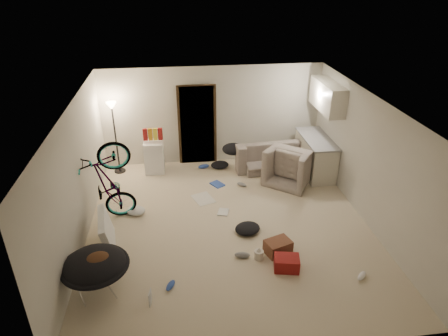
{
  "coord_description": "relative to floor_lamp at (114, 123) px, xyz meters",
  "views": [
    {
      "loc": [
        -0.95,
        -6.53,
        4.66
      ],
      "look_at": [
        -0.02,
        0.6,
        0.98
      ],
      "focal_mm": 32.0,
      "sensor_mm": 36.0,
      "label": 1
    }
  ],
  "objects": [
    {
      "name": "book_asset",
      "position": [
        0.9,
        -4.64,
        -1.3
      ],
      "size": [
        0.27,
        0.21,
        0.02
      ],
      "primitive_type": "imported",
      "rotation": [
        0.0,
        0.0,
        1.39
      ],
      "color": "maroon",
      "rests_on": "floor"
    },
    {
      "name": "shoe_3",
      "position": [
        2.5,
        -3.67,
        -1.26
      ],
      "size": [
        0.3,
        0.17,
        0.1
      ],
      "primitive_type": "ellipsoid",
      "rotation": [
        0.0,
        0.0,
        -0.2
      ],
      "color": "slate",
      "rests_on": "floor"
    },
    {
      "name": "shoe_0",
      "position": [
        2.11,
        -0.1,
        -1.25
      ],
      "size": [
        0.31,
        0.18,
        0.11
      ],
      "primitive_type": "ellipsoid",
      "rotation": [
        0.0,
        0.0,
        0.24
      ],
      "color": "#3051B0",
      "rests_on": "floor"
    },
    {
      "name": "clothes_lump_a",
      "position": [
        2.72,
        -2.93,
        -1.23
      ],
      "size": [
        0.63,
        0.58,
        0.16
      ],
      "primitive_type": "ellipsoid",
      "rotation": [
        0.0,
        0.0,
        0.38
      ],
      "color": "black",
      "rests_on": "floor"
    },
    {
      "name": "sofa",
      "position": [
        3.8,
        -0.2,
        -1.04
      ],
      "size": [
        1.9,
        0.85,
        0.54
      ],
      "primitive_type": "imported",
      "rotation": [
        0.0,
        0.0,
        3.21
      ],
      "color": "#39413A",
      "rests_on": "floor"
    },
    {
      "name": "drink_case_a",
      "position": [
        3.15,
        -3.62,
        -1.18
      ],
      "size": [
        0.53,
        0.45,
        0.26
      ],
      "primitive_type": "cube",
      "rotation": [
        0.0,
        0.0,
        0.34
      ],
      "color": "brown",
      "rests_on": "floor"
    },
    {
      "name": "mini_fridge",
      "position": [
        0.88,
        -0.1,
        -0.91
      ],
      "size": [
        0.48,
        0.48,
        0.8
      ],
      "primitive_type": "cube",
      "rotation": [
        0.0,
        0.0,
        -0.01
      ],
      "color": "white",
      "rests_on": "floor"
    },
    {
      "name": "wall_front",
      "position": [
        2.4,
        -5.66,
        -0.06
      ],
      "size": [
        5.5,
        0.02,
        2.5
      ],
      "primitive_type": "cube",
      "color": "beige",
      "rests_on": "floor"
    },
    {
      "name": "book_blue",
      "position": [
        2.35,
        -1.0,
        -1.29
      ],
      "size": [
        0.37,
        0.39,
        0.03
      ],
      "primitive_type": "cube",
      "rotation": [
        0.0,
        0.0,
        0.56
      ],
      "color": "#3051B0",
      "rests_on": "floor"
    },
    {
      "name": "door_trim",
      "position": [
        2.0,
        0.29,
        -0.29
      ],
      "size": [
        0.97,
        0.04,
        2.1
      ],
      "primitive_type": "cube",
      "color": "black",
      "rests_on": "floor"
    },
    {
      "name": "hoodie",
      "position": [
        0.15,
        -4.24,
        -0.66
      ],
      "size": [
        0.59,
        0.55,
        0.22
      ],
      "primitive_type": "ellipsoid",
      "rotation": [
        0.0,
        0.0,
        0.37
      ],
      "color": "#492B19",
      "rests_on": "saucer_chair"
    },
    {
      "name": "drink_case_b",
      "position": [
        3.19,
        -4.06,
        -1.19
      ],
      "size": [
        0.47,
        0.39,
        0.24
      ],
      "primitive_type": "cube",
      "rotation": [
        0.0,
        0.0,
        -0.2
      ],
      "color": "maroon",
      "rests_on": "floor"
    },
    {
      "name": "floor_lamp",
      "position": [
        0.0,
        0.0,
        0.0
      ],
      "size": [
        0.28,
        0.28,
        1.81
      ],
      "color": "black",
      "rests_on": "floor"
    },
    {
      "name": "snack_box_0",
      "position": [
        0.71,
        -0.1,
        -0.31
      ],
      "size": [
        0.11,
        0.09,
        0.3
      ],
      "primitive_type": "cube",
      "rotation": [
        0.0,
        0.0,
        0.23
      ],
      "color": "maroon",
      "rests_on": "mini_fridge"
    },
    {
      "name": "book_white",
      "position": [
        2.34,
        -2.2,
        -1.29
      ],
      "size": [
        0.28,
        0.32,
        0.03
      ],
      "primitive_type": "cube",
      "rotation": [
        0.0,
        0.0,
        -0.29
      ],
      "color": "silver",
      "rests_on": "floor"
    },
    {
      "name": "wall_left",
      "position": [
        -0.36,
        -2.65,
        -0.06
      ],
      "size": [
        0.02,
        6.0,
        2.5
      ],
      "primitive_type": "cube",
      "color": "beige",
      "rests_on": "floor"
    },
    {
      "name": "floor",
      "position": [
        2.4,
        -2.65,
        -1.32
      ],
      "size": [
        5.5,
        6.0,
        0.02
      ],
      "primitive_type": "cube",
      "color": "beige",
      "rests_on": "ground"
    },
    {
      "name": "wall_right",
      "position": [
        5.16,
        -2.65,
        -0.06
      ],
      "size": [
        0.02,
        6.0,
        2.5
      ],
      "primitive_type": "cube",
      "color": "beige",
      "rests_on": "floor"
    },
    {
      "name": "snack_box_1",
      "position": [
        0.83,
        -0.1,
        -0.31
      ],
      "size": [
        0.11,
        0.08,
        0.3
      ],
      "primitive_type": "cube",
      "rotation": [
        0.0,
        0.0,
        0.14
      ],
      "color": "#B97B17",
      "rests_on": "mini_fridge"
    },
    {
      "name": "kitchen_uppers",
      "position": [
        4.96,
        -0.65,
        0.64
      ],
      "size": [
        0.38,
        1.4,
        0.65
      ],
      "primitive_type": "cube",
      "color": "beige",
      "rests_on": "wall_right"
    },
    {
      "name": "doorway",
      "position": [
        2.0,
        0.32,
        -0.29
      ],
      "size": [
        0.85,
        0.1,
        2.04
      ],
      "primitive_type": "cube",
      "color": "black",
      "rests_on": "floor"
    },
    {
      "name": "shoe_1",
      "position": [
        2.92,
        -1.14,
        -1.26
      ],
      "size": [
        0.25,
        0.23,
        0.09
      ],
      "primitive_type": "ellipsoid",
      "rotation": [
        0.0,
        0.0,
        -0.69
      ],
      "color": "slate",
      "rests_on": "floor"
    },
    {
      "name": "kitchen_counter",
      "position": [
        4.83,
        -0.65,
        -0.87
      ],
      "size": [
        0.6,
        1.5,
        0.88
      ],
      "primitive_type": "cube",
      "color": "beige",
      "rests_on": "floor"
    },
    {
      "name": "saucer_chair",
      "position": [
        0.1,
        -4.21,
        -0.86
      ],
      "size": [
        1.05,
        1.05,
        0.75
      ],
      "color": "silver",
      "rests_on": "floor"
    },
    {
      "name": "clothes_lump_c",
      "position": [
        0.52,
        -1.98,
        -1.24
      ],
      "size": [
        0.53,
        0.52,
        0.13
      ],
      "primitive_type": "ellipsoid",
      "rotation": [
        0.0,
        0.0,
        -0.6
      ],
      "color": "silver",
      "rests_on": "floor"
    },
    {
      "name": "tv_box",
      "position": [
        0.1,
        -3.02,
        -0.99
      ],
      "size": [
        0.39,
        0.99,
        0.65
      ],
      "primitive_type": "cube",
      "rotation": [
        0.0,
        -0.21,
        0.15
      ],
      "color": "silver",
      "rests_on": "floor"
    },
    {
      "name": "juicer",
      "position": [
        2.78,
        -3.74,
        -1.21
      ],
      "size": [
        0.17,
        0.17,
        0.24
      ],
      "color": "beige",
      "rests_on": "floor"
    },
    {
      "name": "newspaper",
      "position": [
        1.97,
        -1.59,
        -1.3
      ],
      "size": [
        0.56,
        0.63,
        0.01
      ],
      "primitive_type": "cube",
      "rotation": [
        0.0,
        0.0,
        0.35
      ],
      "color": "silver",
      "rests_on": "floor"
    },
    {
      "name": "wall_back",
      "position": [
        2.4,
        0.36,
        -0.06
      ],
      "size": [
        5.5,
        0.02,
        2.5
      ],
      "primitive_type": "cube",
      "color": "beige",
      "rests_on": "floor"
    },
    {
      "name": "snack_box_3",
      "position": [
        1.07,
        -0.1,
        -0.31
      ],
      "size": [
        0.11,
        0.09,
        0.3
      ],
      "primitive_type": "cube",
      "rotation": [
        0.0,
        0.0,
        -0.2
      ],
      "color": "maroon",
      "rests_on": "mini_fridge"
    },
    {
      "name": "snack_box_2",
      "position": [
        0.95,
        -0.1,
        -0.31
      ],
      "size": [
        0.1,
        0.07,
        0.3
      ],
      "primitive_type": "cube",
      "rotation": [
        0.0,
        0.0,
        -0.02
      ],
      "color": "gold",
      "rests_on": "mini_fridge"
    },
    {
      "name": "clothes_lump_b",
      "position": [
        2.52,
        -0.1,
        -1.24
      ],
      "size": [
        0.55,
        0.51,
        0.14
      ],
      "primitive_type": "ellipsoid",
      "rotation": [
        0.0,
        0.0,
        0.27
      ],
      "color": "black",
      "rests_on": "floor"
    },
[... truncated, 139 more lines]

